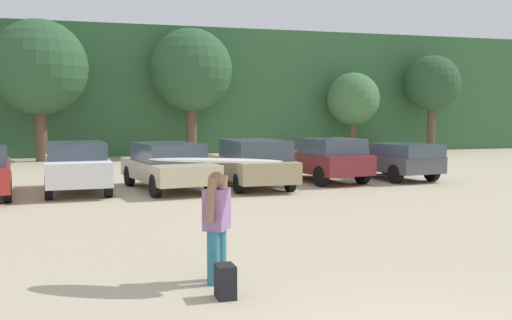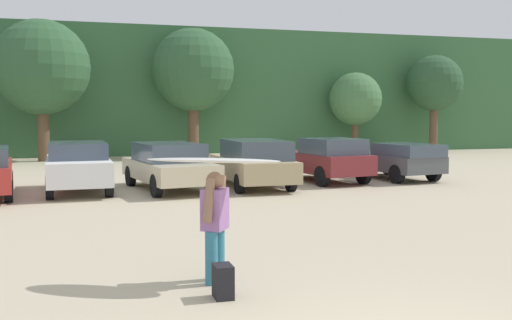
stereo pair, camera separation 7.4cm
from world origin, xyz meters
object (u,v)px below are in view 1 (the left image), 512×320
object	(u,v)px
parked_car_white	(77,165)
parked_car_maroon	(324,159)
parked_car_dark_gray	(395,159)
parked_car_tan	(252,162)
backpack_dropped	(225,281)
parked_car_champagne	(168,165)
person_adult	(217,220)
surfboard_white	(215,160)

from	to	relation	value
parked_car_white	parked_car_maroon	size ratio (longest dim) A/B	1.03
parked_car_maroon	parked_car_dark_gray	bearing A→B (deg)	-99.25
parked_car_tan	backpack_dropped	distance (m)	11.84
parked_car_champagne	parked_car_maroon	bearing A→B (deg)	-93.43
person_adult	backpack_dropped	distance (m)	1.03
parked_car_white	person_adult	size ratio (longest dim) A/B	2.69
parked_car_dark_gray	backpack_dropped	world-z (taller)	parked_car_dark_gray
parked_car_champagne	surfboard_white	distance (m)	10.61
parked_car_champagne	surfboard_white	world-z (taller)	surfboard_white
parked_car_dark_gray	surfboard_white	distance (m)	14.54
parked_car_white	person_adult	bearing A→B (deg)	-171.81
parked_car_champagne	surfboard_white	xyz separation A→B (m)	(-0.82, -10.53, 0.98)
person_adult	backpack_dropped	xyz separation A→B (m)	(-0.06, -0.77, -0.69)
parked_car_white	person_adult	xyz separation A→B (m)	(1.99, -10.76, 0.07)
parked_car_champagne	backpack_dropped	world-z (taller)	parked_car_champagne
parked_car_champagne	parked_car_white	bearing A→B (deg)	76.18
person_adult	surfboard_white	xyz separation A→B (m)	(-0.02, 0.04, 0.87)
parked_car_white	surfboard_white	bearing A→B (deg)	-171.88
parked_car_champagne	parked_car_tan	size ratio (longest dim) A/B	1.01
parked_car_tan	parked_car_dark_gray	world-z (taller)	parked_car_tan
parked_car_white	backpack_dropped	distance (m)	11.71
parked_car_maroon	parked_car_dark_gray	world-z (taller)	parked_car_maroon
parked_car_white	parked_car_maroon	bearing A→B (deg)	-89.42
parked_car_dark_gray	backpack_dropped	distance (m)	15.16
parked_car_champagne	parked_car_tan	distance (m)	2.77
parked_car_white	parked_car_dark_gray	xyz separation A→B (m)	(11.27, 0.41, -0.10)
parked_car_champagne	parked_car_dark_gray	distance (m)	8.50
parked_car_white	backpack_dropped	xyz separation A→B (m)	(1.93, -11.53, -0.62)
parked_car_champagne	backpack_dropped	xyz separation A→B (m)	(-0.85, -11.33, -0.58)
parked_car_champagne	parked_car_dark_gray	world-z (taller)	parked_car_champagne
parked_car_dark_gray	surfboard_white	xyz separation A→B (m)	(-9.29, -11.13, 1.04)
surfboard_white	parked_car_tan	bearing A→B (deg)	-81.79
parked_car_white	person_adult	world-z (taller)	person_adult
parked_car_white	parked_car_dark_gray	bearing A→B (deg)	-90.24
parked_car_white	parked_car_champagne	size ratio (longest dim) A/B	0.90
backpack_dropped	parked_car_champagne	bearing A→B (deg)	85.69
parked_car_dark_gray	parked_car_white	bearing A→B (deg)	83.60
parked_car_champagne	backpack_dropped	size ratio (longest dim) A/B	10.75
parked_car_white	parked_car_champagne	xyz separation A→B (m)	(2.79, -0.20, -0.04)
parked_car_maroon	backpack_dropped	distance (m)	13.62
parked_car_maroon	person_adult	size ratio (longest dim) A/B	2.61
parked_car_white	parked_car_champagne	world-z (taller)	parked_car_white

